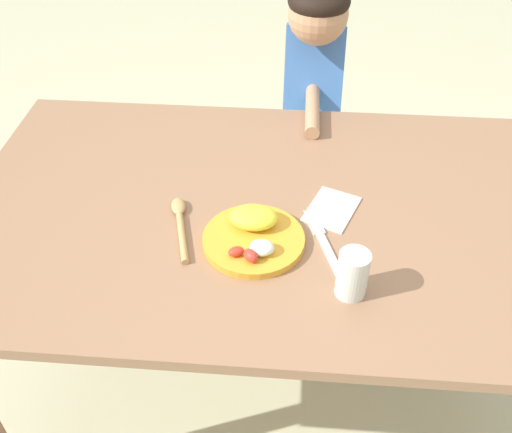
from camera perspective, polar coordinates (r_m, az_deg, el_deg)
The scene contains 8 objects.
ground_plane at distance 1.92m, azimuth 1.08°, elevation -16.22°, with size 8.00×8.00×0.00m, color beige.
dining_table at distance 1.41m, azimuth 1.41°, elevation -1.41°, with size 1.45×0.89×0.74m.
plate at distance 1.26m, azimuth -0.22°, elevation -1.80°, with size 0.22×0.22×0.06m.
fork at distance 1.27m, azimuth 6.69°, elevation -2.60°, with size 0.09×0.21×0.01m.
spoon at distance 1.32m, azimuth -7.45°, elevation -0.47°, with size 0.08×0.21×0.02m.
drinking_cup at distance 1.14m, azimuth 9.45°, elevation -5.60°, with size 0.06×0.06×0.10m, color silver.
person at distance 1.93m, azimuth 5.29°, elevation 8.92°, with size 0.17×0.42×1.08m.
napkin at distance 1.36m, azimuth 7.43°, elevation 0.61°, with size 0.10×0.14×0.00m, color white.
Camera 1 is at (0.05, -1.04, 1.61)m, focal length 40.75 mm.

